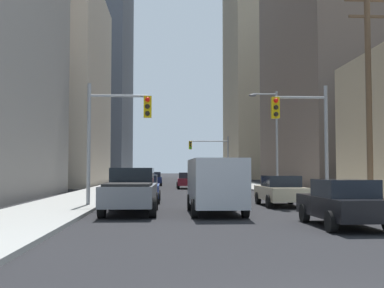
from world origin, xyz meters
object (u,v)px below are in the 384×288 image
at_px(sedan_black, 343,203).
at_px(sedan_navy, 153,179).
at_px(sedan_blue, 143,188).
at_px(sedan_maroon, 187,180).
at_px(sedan_beige, 280,191).
at_px(traffic_signal_near_right, 303,126).
at_px(traffic_signal_near_left, 116,124).
at_px(cargo_van_silver, 215,183).
at_px(traffic_signal_far_right, 211,151).
at_px(pickup_truck_grey, 131,191).

xyz_separation_m(sedan_black, sedan_navy, (-7.03, 38.59, 0.00)).
relative_size(sedan_blue, sedan_maroon, 0.99).
bearing_deg(sedan_beige, traffic_signal_near_right, -21.74).
distance_m(sedan_black, traffic_signal_near_left, 11.97).
bearing_deg(cargo_van_silver, sedan_navy, 95.77).
distance_m(traffic_signal_near_left, traffic_signal_far_right, 38.31).
distance_m(sedan_beige, traffic_signal_near_left, 8.78).
distance_m(pickup_truck_grey, sedan_black, 8.76).
bearing_deg(pickup_truck_grey, traffic_signal_near_left, 107.46).
xyz_separation_m(sedan_black, traffic_signal_near_right, (1.13, 8.22, 3.22)).
bearing_deg(sedan_maroon, sedan_beige, -80.31).
height_order(sedan_maroon, traffic_signal_far_right, traffic_signal_far_right).
xyz_separation_m(sedan_beige, traffic_signal_near_right, (1.06, -0.42, 3.22)).
height_order(pickup_truck_grey, sedan_beige, pickup_truck_grey).
distance_m(traffic_signal_near_left, traffic_signal_near_right, 9.21).
relative_size(sedan_maroon, traffic_signal_near_right, 0.71).
distance_m(cargo_van_silver, sedan_blue, 7.75).
distance_m(sedan_black, sedan_beige, 8.64).
height_order(sedan_beige, traffic_signal_near_left, traffic_signal_near_left).
distance_m(pickup_truck_grey, sedan_blue, 6.56).
distance_m(sedan_beige, sedan_blue, 7.63).
height_order(pickup_truck_grey, sedan_maroon, pickup_truck_grey).
distance_m(sedan_black, sedan_blue, 13.58).
height_order(sedan_blue, traffic_signal_far_right, traffic_signal_far_right).
height_order(traffic_signal_near_left, traffic_signal_far_right, same).
height_order(cargo_van_silver, traffic_signal_far_right, traffic_signal_far_right).
relative_size(pickup_truck_grey, traffic_signal_near_left, 0.91).
relative_size(pickup_truck_grey, sedan_maroon, 1.28).
bearing_deg(sedan_beige, traffic_signal_near_left, -177.03).
xyz_separation_m(sedan_navy, traffic_signal_near_left, (-1.05, -30.37, 3.24)).
bearing_deg(pickup_truck_grey, sedan_black, -35.76).
height_order(pickup_truck_grey, sedan_navy, pickup_truck_grey).
bearing_deg(sedan_beige, traffic_signal_far_right, 89.99).
bearing_deg(sedan_beige, sedan_maroon, 99.69).
bearing_deg(sedan_blue, sedan_maroon, 79.90).
height_order(sedan_blue, sedan_maroon, same).
relative_size(sedan_blue, traffic_signal_near_right, 0.70).
relative_size(cargo_van_silver, traffic_signal_near_right, 0.87).
relative_size(sedan_blue, traffic_signal_near_left, 0.70).
bearing_deg(sedan_beige, cargo_van_silver, -132.97).
bearing_deg(traffic_signal_far_right, traffic_signal_near_right, -88.38).
distance_m(sedan_beige, traffic_signal_near_right, 3.42).
bearing_deg(cargo_van_silver, pickup_truck_grey, 173.09).
relative_size(sedan_beige, sedan_maroon, 1.00).
bearing_deg(traffic_signal_near_right, sedan_beige, 158.26).
xyz_separation_m(sedan_beige, traffic_signal_near_left, (-8.15, -0.42, 3.24)).
distance_m(cargo_van_silver, traffic_signal_far_right, 41.22).
distance_m(sedan_black, traffic_signal_near_right, 8.90).
relative_size(sedan_maroon, traffic_signal_near_left, 0.71).
distance_m(sedan_maroon, sedan_navy, 9.00).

